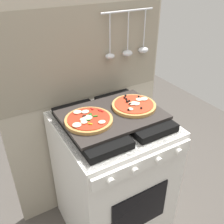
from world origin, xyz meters
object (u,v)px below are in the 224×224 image
Objects in this scene: pizza_left at (88,120)px; baking_tray at (112,115)px; stove at (112,176)px; pizza_right at (134,105)px.

baking_tray is at bearing 2.96° from pizza_left.
stove is 0.50m from pizza_left.
baking_tray is 2.16× the size of pizza_right.
pizza_left is at bearing -177.68° from stove.
pizza_left reaches higher than baking_tray.
baking_tray is 0.15m from pizza_right.
pizza_right is (0.29, 0.01, -0.00)m from pizza_left.
pizza_left is (-0.15, -0.01, 0.02)m from baking_tray.
pizza_left reaches higher than stove.
pizza_right is (0.15, 0.00, 0.02)m from baking_tray.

